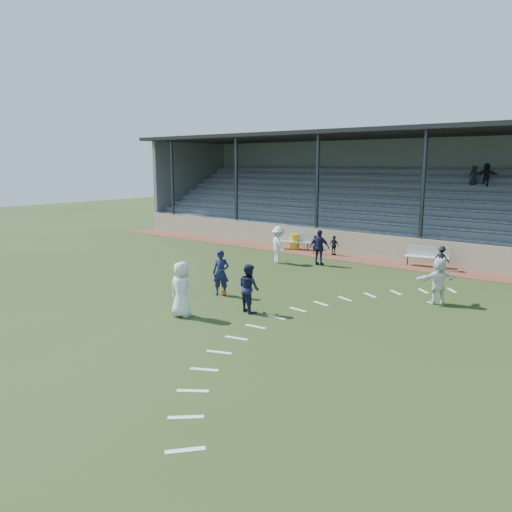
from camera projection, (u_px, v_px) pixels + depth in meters
The scene contains 18 objects.
ground at pixel (212, 302), 17.71m from camera, with size 90.00×90.00×0.00m, color #263716.
cinder_track at pixel (353, 258), 25.74m from camera, with size 34.00×2.00×0.02m, color brown.
retaining_wall at pixel (363, 244), 26.43m from camera, with size 34.00×0.18×1.20m, color #B6A98C.
bench_left at pixel (294, 239), 28.33m from camera, with size 2.01×1.13×0.95m.
bench_right at pixel (427, 254), 23.67m from camera, with size 2.04×0.82×0.95m.
trash_bin at pixel (295, 242), 28.40m from camera, with size 0.53×0.53×0.84m, color gold.
football at pixel (224, 293), 18.54m from camera, with size 0.20×0.20×0.20m, color #C6430B.
player_white_lead at pixel (182, 289), 15.90m from camera, with size 0.88×0.57×1.79m, color white.
player_navy_lead at pixel (221, 273), 18.47m from camera, with size 0.62×0.41×1.70m, color #15193A.
player_navy_mid at pixel (249, 288), 16.45m from camera, with size 0.78×0.61×1.61m, color #15193A.
player_white_wing at pixel (278, 245), 24.45m from camera, with size 1.17×0.67×1.81m, color white.
player_navy_wing at pixel (320, 248), 23.93m from camera, with size 1.01×0.42×1.72m, color #15193A.
player_white_back at pixel (438, 281), 17.40m from camera, with size 1.52×0.48×1.64m, color white.
sub_left_near at pixel (315, 244), 26.95m from camera, with size 0.37×0.24×1.01m, color black.
sub_left_far at pixel (334, 245), 26.48m from camera, with size 0.61×0.25×1.04m, color black.
sub_right at pixel (441, 258), 22.80m from camera, with size 0.72×0.41×1.11m, color black.
grandstand at pixel (401, 208), 29.74m from camera, with size 34.60×9.00×6.61m.
penalty_arc at pixel (310, 325), 15.17m from camera, with size 3.89×14.63×0.01m.
Camera 1 is at (11.97, -12.32, 4.88)m, focal length 35.00 mm.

